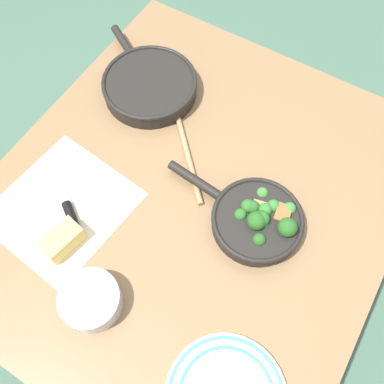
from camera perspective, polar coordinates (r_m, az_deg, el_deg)
ground_plane at (r=1.80m, az=0.00°, el=-11.15°), size 14.00×14.00×0.00m
dining_table_red at (r=1.18m, az=0.00°, el=-2.24°), size 1.12×0.99×0.75m
skillet_broccoli at (r=1.06m, az=8.69°, el=-3.55°), size 0.23×0.38×0.08m
skillet_eggs at (r=1.28m, az=-5.68°, el=13.97°), size 0.28×0.36×0.05m
wooden_spoon at (r=1.21m, az=-1.61°, el=8.84°), size 0.31×0.30×0.02m
parchment_sheet at (r=1.14m, az=-16.89°, el=-1.89°), size 0.35×0.33×0.00m
grater_knife at (r=1.12m, az=-16.32°, el=-1.76°), size 0.14×0.20×0.02m
cheese_block at (r=1.07m, az=-16.89°, el=-6.18°), size 0.11×0.07×0.05m
prep_bowl_steel at (r=1.01m, az=-13.34°, el=-13.89°), size 0.14×0.14×0.06m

